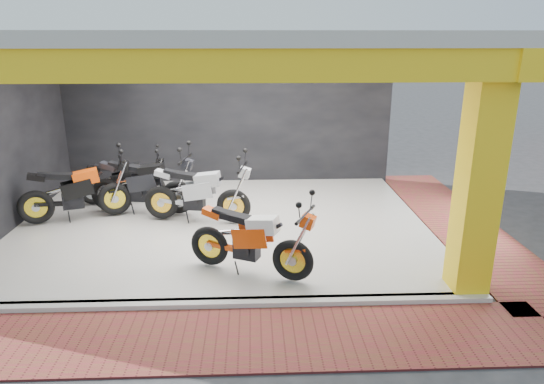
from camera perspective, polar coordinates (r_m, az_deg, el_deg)
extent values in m
plane|color=#2D2D30|center=(7.95, -6.67, -9.49)|extent=(80.00, 80.00, 0.00)
cube|color=white|center=(9.75, -5.86, -3.85)|extent=(8.00, 6.00, 0.10)
cube|color=beige|center=(9.07, -6.58, 17.48)|extent=(8.40, 6.40, 0.20)
cube|color=black|center=(12.31, -5.28, 8.91)|extent=(8.20, 0.20, 3.50)
cube|color=yellow|center=(7.28, 23.20, 1.37)|extent=(0.50, 0.50, 3.50)
cube|color=yellow|center=(6.09, -8.48, 14.53)|extent=(8.40, 0.30, 0.40)
cube|color=yellow|center=(9.67, 18.76, 14.93)|extent=(0.30, 6.40, 0.40)
cube|color=white|center=(7.04, -7.28, -12.92)|extent=(8.00, 0.20, 0.10)
cube|color=maroon|center=(6.40, -7.86, -16.74)|extent=(9.00, 1.40, 0.03)
cube|color=maroon|center=(10.60, 21.06, -3.40)|extent=(1.40, 7.00, 0.03)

